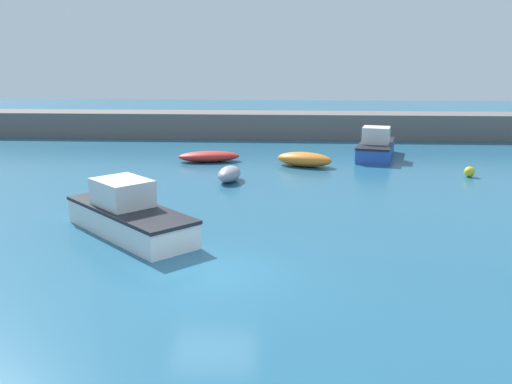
# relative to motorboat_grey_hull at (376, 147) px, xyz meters

# --- Properties ---
(ground_plane) EXTENTS (120.00, 120.00, 0.20)m
(ground_plane) POSITION_rel_motorboat_grey_hull_xyz_m (-7.46, -19.07, -0.76)
(ground_plane) COLOR #235B7A
(harbor_breakwater) EXTENTS (45.60, 3.06, 1.82)m
(harbor_breakwater) POSITION_rel_motorboat_grey_hull_xyz_m (-7.46, 8.21, 0.26)
(harbor_breakwater) COLOR #66605B
(harbor_breakwater) RESTS_ON ground_plane
(motorboat_grey_hull) EXTENTS (3.07, 5.46, 1.90)m
(motorboat_grey_hull) POSITION_rel_motorboat_grey_hull_xyz_m (0.00, 0.00, 0.00)
(motorboat_grey_hull) COLOR #2D56B7
(motorboat_grey_hull) RESTS_ON ground_plane
(cabin_cruiser_white) EXTENTS (5.59, 5.60, 1.92)m
(cabin_cruiser_white) POSITION_rel_motorboat_grey_hull_xyz_m (-10.92, -15.38, 0.05)
(cabin_cruiser_white) COLOR white
(cabin_cruiser_white) RESTS_ON ground_plane
(fishing_dinghy_green) EXTENTS (1.34, 2.23, 0.76)m
(fishing_dinghy_green) POSITION_rel_motorboat_grey_hull_xyz_m (-8.20, -6.93, -0.28)
(fishing_dinghy_green) COLOR gray
(fishing_dinghy_green) RESTS_ON ground_plane
(open_tender_yellow) EXTENTS (3.74, 1.97, 0.62)m
(open_tender_yellow) POSITION_rel_motorboat_grey_hull_xyz_m (-9.91, -1.83, -0.35)
(open_tender_yellow) COLOR red
(open_tender_yellow) RESTS_ON ground_plane
(rowboat_blue_near) EXTENTS (3.46, 2.42, 0.78)m
(rowboat_blue_near) POSITION_rel_motorboat_grey_hull_xyz_m (-4.38, -2.87, -0.26)
(rowboat_blue_near) COLOR orange
(rowboat_blue_near) RESTS_ON ground_plane
(mooring_buoy_yellow) EXTENTS (0.54, 0.54, 0.54)m
(mooring_buoy_yellow) POSITION_rel_motorboat_grey_hull_xyz_m (4.02, -5.21, -0.39)
(mooring_buoy_yellow) COLOR yellow
(mooring_buoy_yellow) RESTS_ON ground_plane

